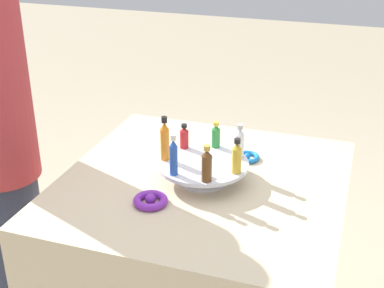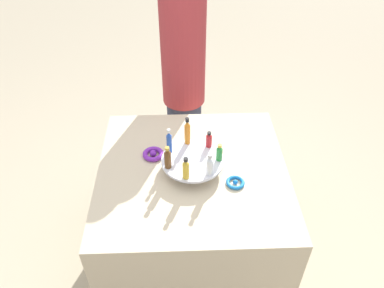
{
  "view_description": "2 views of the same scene",
  "coord_description": "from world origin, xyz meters",
  "px_view_note": "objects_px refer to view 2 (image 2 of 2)",
  "views": [
    {
      "loc": [
        0.45,
        -1.45,
        1.61
      ],
      "look_at": [
        -0.04,
        -0.0,
        0.89
      ],
      "focal_mm": 50.0,
      "sensor_mm": 36.0,
      "label": 1
    },
    {
      "loc": [
        1.29,
        -0.05,
        2.0
      ],
      "look_at": [
        -0.04,
        -0.0,
        0.89
      ],
      "focal_mm": 35.0,
      "sensor_mm": 36.0,
      "label": 2
    }
  ],
  "objects_px": {
    "bottle_red": "(209,140)",
    "bottle_gold": "(186,169)",
    "ribbon_bow_blue": "(235,182)",
    "display_stand": "(193,162)",
    "bottle_orange": "(187,132)",
    "bottle_brown": "(168,158)",
    "bottle_blue": "(169,142)",
    "ribbon_bow_purple": "(153,154)",
    "bottle_clear": "(210,165)",
    "person_figure": "(184,81)",
    "bottle_green": "(219,153)"
  },
  "relations": [
    {
      "from": "bottle_brown",
      "to": "ribbon_bow_purple",
      "type": "xyz_separation_m",
      "value": [
        -0.15,
        -0.08,
        -0.11
      ]
    },
    {
      "from": "bottle_blue",
      "to": "ribbon_bow_purple",
      "type": "bearing_deg",
      "value": -117.48
    },
    {
      "from": "bottle_red",
      "to": "bottle_blue",
      "type": "height_order",
      "value": "bottle_blue"
    },
    {
      "from": "bottle_blue",
      "to": "person_figure",
      "type": "bearing_deg",
      "value": 173.49
    },
    {
      "from": "bottle_green",
      "to": "bottle_gold",
      "type": "height_order",
      "value": "bottle_gold"
    },
    {
      "from": "bottle_orange",
      "to": "ribbon_bow_blue",
      "type": "distance_m",
      "value": 0.33
    },
    {
      "from": "bottle_gold",
      "to": "ribbon_bow_purple",
      "type": "height_order",
      "value": "bottle_gold"
    },
    {
      "from": "bottle_clear",
      "to": "bottle_green",
      "type": "distance_m",
      "value": 0.11
    },
    {
      "from": "bottle_blue",
      "to": "bottle_orange",
      "type": "bearing_deg",
      "value": 125.46
    },
    {
      "from": "bottle_orange",
      "to": "person_figure",
      "type": "height_order",
      "value": "person_figure"
    },
    {
      "from": "ribbon_bow_blue",
      "to": "ribbon_bow_purple",
      "type": "relative_size",
      "value": 0.82
    },
    {
      "from": "bottle_orange",
      "to": "bottle_gold",
      "type": "xyz_separation_m",
      "value": [
        0.24,
        -0.01,
        -0.02
      ]
    },
    {
      "from": "bottle_red",
      "to": "bottle_gold",
      "type": "bearing_deg",
      "value": -28.82
    },
    {
      "from": "bottle_red",
      "to": "bottle_brown",
      "type": "bearing_deg",
      "value": -54.54
    },
    {
      "from": "bottle_clear",
      "to": "person_figure",
      "type": "height_order",
      "value": "person_figure"
    },
    {
      "from": "bottle_blue",
      "to": "bottle_gold",
      "type": "xyz_separation_m",
      "value": [
        0.18,
        0.07,
        -0.01
      ]
    },
    {
      "from": "bottle_green",
      "to": "ribbon_bow_purple",
      "type": "relative_size",
      "value": 0.86
    },
    {
      "from": "ribbon_bow_blue",
      "to": "ribbon_bow_purple",
      "type": "distance_m",
      "value": 0.44
    },
    {
      "from": "bottle_clear",
      "to": "ribbon_bow_blue",
      "type": "xyz_separation_m",
      "value": [
        0.0,
        0.12,
        -0.11
      ]
    },
    {
      "from": "bottle_orange",
      "to": "bottle_brown",
      "type": "distance_m",
      "value": 0.19
    },
    {
      "from": "bottle_clear",
      "to": "ribbon_bow_blue",
      "type": "distance_m",
      "value": 0.16
    },
    {
      "from": "bottle_brown",
      "to": "bottle_gold",
      "type": "relative_size",
      "value": 1.03
    },
    {
      "from": "bottle_gold",
      "to": "ribbon_bow_blue",
      "type": "distance_m",
      "value": 0.25
    },
    {
      "from": "bottle_brown",
      "to": "bottle_gold",
      "type": "xyz_separation_m",
      "value": [
        0.07,
        0.08,
        -0.0
      ]
    },
    {
      "from": "bottle_blue",
      "to": "ribbon_bow_purple",
      "type": "height_order",
      "value": "bottle_blue"
    },
    {
      "from": "ribbon_bow_blue",
      "to": "display_stand",
      "type": "bearing_deg",
      "value": -118.24
    },
    {
      "from": "bottle_brown",
      "to": "bottle_blue",
      "type": "bearing_deg",
      "value": 176.89
    },
    {
      "from": "display_stand",
      "to": "bottle_clear",
      "type": "relative_size",
      "value": 2.57
    },
    {
      "from": "ribbon_bow_purple",
      "to": "bottle_red",
      "type": "bearing_deg",
      "value": 87.65
    },
    {
      "from": "ribbon_bow_blue",
      "to": "person_figure",
      "type": "bearing_deg",
      "value": -165.69
    },
    {
      "from": "bottle_brown",
      "to": "bottle_gold",
      "type": "height_order",
      "value": "bottle_brown"
    },
    {
      "from": "bottle_red",
      "to": "person_figure",
      "type": "xyz_separation_m",
      "value": [
        -0.67,
        -0.11,
        -0.07
      ]
    },
    {
      "from": "bottle_green",
      "to": "bottle_blue",
      "type": "height_order",
      "value": "bottle_blue"
    },
    {
      "from": "bottle_gold",
      "to": "bottle_orange",
      "type": "bearing_deg",
      "value": 176.89
    },
    {
      "from": "bottle_gold",
      "to": "ribbon_bow_blue",
      "type": "relative_size",
      "value": 1.32
    },
    {
      "from": "display_stand",
      "to": "bottle_clear",
      "type": "xyz_separation_m",
      "value": [
        0.1,
        0.07,
        0.07
      ]
    },
    {
      "from": "bottle_orange",
      "to": "person_figure",
      "type": "xyz_separation_m",
      "value": [
        -0.64,
        -0.01,
        -0.1
      ]
    },
    {
      "from": "bottle_green",
      "to": "bottle_brown",
      "type": "height_order",
      "value": "bottle_brown"
    },
    {
      "from": "bottle_green",
      "to": "bottle_blue",
      "type": "bearing_deg",
      "value": -105.97
    },
    {
      "from": "bottle_clear",
      "to": "bottle_orange",
      "type": "bearing_deg",
      "value": -157.4
    },
    {
      "from": "bottle_red",
      "to": "bottle_gold",
      "type": "distance_m",
      "value": 0.24
    },
    {
      "from": "bottle_blue",
      "to": "bottle_gold",
      "type": "height_order",
      "value": "bottle_blue"
    },
    {
      "from": "bottle_red",
      "to": "bottle_orange",
      "type": "height_order",
      "value": "bottle_orange"
    },
    {
      "from": "bottle_clear",
      "to": "ribbon_bow_purple",
      "type": "relative_size",
      "value": 1.1
    },
    {
      "from": "bottle_gold",
      "to": "ribbon_bow_blue",
      "type": "xyz_separation_m",
      "value": [
        -0.02,
        0.23,
        -0.11
      ]
    },
    {
      "from": "bottle_clear",
      "to": "bottle_gold",
      "type": "bearing_deg",
      "value": -80.25
    },
    {
      "from": "bottle_clear",
      "to": "ribbon_bow_blue",
      "type": "bearing_deg",
      "value": 88.61
    },
    {
      "from": "bottle_blue",
      "to": "ribbon_bow_blue",
      "type": "distance_m",
      "value": 0.36
    },
    {
      "from": "display_stand",
      "to": "bottle_blue",
      "type": "relative_size",
      "value": 2.22
    },
    {
      "from": "bottle_gold",
      "to": "bottle_green",
      "type": "bearing_deg",
      "value": 125.46
    }
  ]
}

